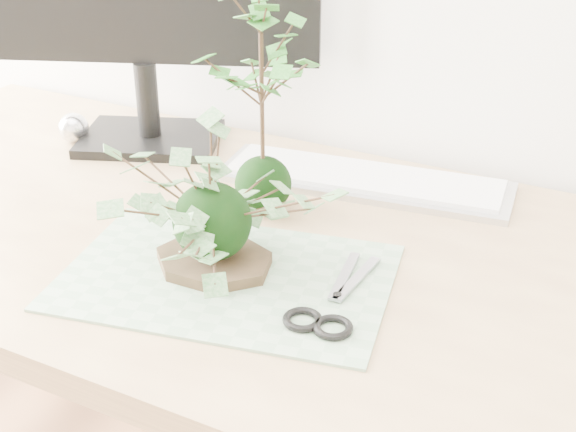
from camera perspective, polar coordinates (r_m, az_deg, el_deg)
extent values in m
cube|color=tan|center=(1.13, -2.28, -2.46)|extent=(1.60, 0.70, 0.04)
cube|color=tan|center=(1.92, -17.29, -2.97)|extent=(0.06, 0.06, 0.70)
cube|color=gray|center=(1.03, -4.37, -4.34)|extent=(0.46, 0.35, 0.00)
cylinder|color=black|center=(1.05, -5.28, -3.19)|extent=(0.17, 0.17, 0.01)
sphere|color=black|center=(1.02, -5.42, -0.38)|extent=(0.10, 0.10, 0.10)
sphere|color=black|center=(1.18, -1.78, 2.29)|extent=(0.08, 0.08, 0.08)
cylinder|color=#342215|center=(1.13, -1.87, 7.86)|extent=(0.01, 0.01, 0.21)
cube|color=#B7B7BB|center=(1.28, 5.41, 2.46)|extent=(0.48, 0.20, 0.01)
cube|color=white|center=(1.27, 5.43, 2.83)|extent=(0.44, 0.16, 0.01)
cube|color=black|center=(1.45, -9.74, 5.45)|extent=(0.29, 0.25, 0.02)
cylinder|color=black|center=(1.42, -9.97, 8.17)|extent=(0.04, 0.04, 0.13)
sphere|color=silver|center=(1.48, -15.00, 6.08)|extent=(0.05, 0.05, 0.05)
cube|color=#92919F|center=(1.02, 4.21, -4.38)|extent=(0.03, 0.12, 0.00)
cube|color=#92919F|center=(1.02, 5.08, -4.61)|extent=(0.02, 0.12, 0.00)
torus|color=black|center=(0.94, 0.91, -7.28)|extent=(0.05, 0.05, 0.01)
torus|color=black|center=(0.93, 3.02, -7.88)|extent=(0.05, 0.05, 0.01)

